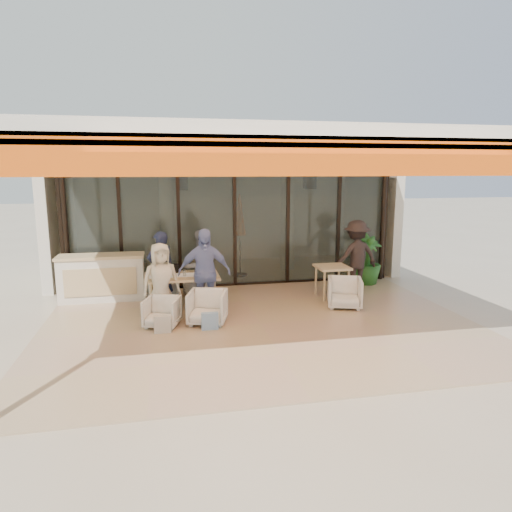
{
  "coord_description": "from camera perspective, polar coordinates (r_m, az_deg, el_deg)",
  "views": [
    {
      "loc": [
        -1.75,
        -8.0,
        2.86
      ],
      "look_at": [
        0.1,
        0.9,
        1.15
      ],
      "focal_mm": 32.0,
      "sensor_mm": 36.0,
      "label": 1
    }
  ],
  "objects": [
    {
      "name": "diner_navy",
      "position": [
        9.89,
        -11.81,
        -1.56
      ],
      "size": [
        0.68,
        0.56,
        1.61
      ],
      "primitive_type": "imported",
      "rotation": [
        0.0,
        0.0,
        3.48
      ],
      "color": "#171B34",
      "rests_on": "ground"
    },
    {
      "name": "host_counter",
      "position": [
        10.64,
        -18.69,
        -2.56
      ],
      "size": [
        1.85,
        0.65,
        1.04
      ],
      "color": "silver",
      "rests_on": "ground"
    },
    {
      "name": "side_table",
      "position": [
        10.4,
        9.5,
        -1.82
      ],
      "size": [
        0.7,
        0.7,
        0.74
      ],
      "color": "#D5B382",
      "rests_on": "ground"
    },
    {
      "name": "ground",
      "position": [
        8.67,
        0.57,
        -8.6
      ],
      "size": [
        70.0,
        70.0,
        0.0
      ],
      "primitive_type": "plane",
      "color": "#C6B293",
      "rests_on": "ground"
    },
    {
      "name": "chair_near_left",
      "position": [
        8.66,
        -11.67,
        -6.72
      ],
      "size": [
        0.74,
        0.72,
        0.62
      ],
      "primitive_type": "imported",
      "rotation": [
        0.0,
        0.0,
        -0.31
      ],
      "color": "white",
      "rests_on": "ground"
    },
    {
      "name": "tote_bag_cream",
      "position": [
        8.32,
        -11.62,
        -8.44
      ],
      "size": [
        0.3,
        0.1,
        0.34
      ],
      "primitive_type": "cube",
      "color": "silver",
      "rests_on": "ground"
    },
    {
      "name": "diner_grey",
      "position": [
        9.92,
        -6.96,
        -1.34
      ],
      "size": [
        0.95,
        0.84,
        1.62
      ],
      "primitive_type": "imported",
      "rotation": [
        0.0,
        0.0,
        3.48
      ],
      "color": "slate",
      "rests_on": "ground"
    },
    {
      "name": "diner_cream",
      "position": [
        9.02,
        -11.79,
        -3.1
      ],
      "size": [
        0.82,
        0.63,
        1.5
      ],
      "primitive_type": "imported",
      "rotation": [
        0.0,
        0.0,
        0.23
      ],
      "color": "beige",
      "rests_on": "ground"
    },
    {
      "name": "dining_table",
      "position": [
        9.49,
        -9.28,
        -2.73
      ],
      "size": [
        1.5,
        0.9,
        0.93
      ],
      "color": "#D5B382",
      "rests_on": "ground"
    },
    {
      "name": "chair_far_left",
      "position": [
        10.48,
        -11.72,
        -3.53
      ],
      "size": [
        0.76,
        0.73,
        0.66
      ],
      "primitive_type": "imported",
      "rotation": [
        0.0,
        0.0,
        3.37
      ],
      "color": "white",
      "rests_on": "ground"
    },
    {
      "name": "diner_periwinkle",
      "position": [
        9.03,
        -6.48,
        -2.09
      ],
      "size": [
        1.04,
        0.45,
        1.76
      ],
      "primitive_type": "imported",
      "rotation": [
        0.0,
        0.0,
        -0.02
      ],
      "color": "#7986C9",
      "rests_on": "ground"
    },
    {
      "name": "tote_bag_blue",
      "position": [
        8.36,
        -5.79,
        -8.18
      ],
      "size": [
        0.3,
        0.1,
        0.34
      ],
      "primitive_type": "cube",
      "color": "#99BFD8",
      "rests_on": "ground"
    },
    {
      "name": "chair_far_right",
      "position": [
        10.52,
        -7.13,
        -3.53
      ],
      "size": [
        0.7,
        0.68,
        0.59
      ],
      "primitive_type": "imported",
      "rotation": [
        0.0,
        0.0,
        3.43
      ],
      "color": "white",
      "rests_on": "ground"
    },
    {
      "name": "terrace_floor",
      "position": [
        8.67,
        0.57,
        -8.57
      ],
      "size": [
        8.0,
        6.0,
        0.01
      ],
      "primitive_type": "cube",
      "color": "tan",
      "rests_on": "ground"
    },
    {
      "name": "interior_block",
      "position": [
        13.44,
        -4.26,
        7.95
      ],
      "size": [
        9.05,
        3.62,
        3.52
      ],
      "color": "silver",
      "rests_on": "ground"
    },
    {
      "name": "terrace_structure",
      "position": [
        7.94,
        1.03,
        13.47
      ],
      "size": [
        8.0,
        6.0,
        3.4
      ],
      "color": "silver",
      "rests_on": "ground"
    },
    {
      "name": "side_chair",
      "position": [
        9.79,
        11.03,
        -4.36
      ],
      "size": [
        0.86,
        0.83,
        0.71
      ],
      "primitive_type": "imported",
      "rotation": [
        0.0,
        0.0,
        -0.33
      ],
      "color": "white",
      "rests_on": "ground"
    },
    {
      "name": "standing_woman",
      "position": [
        11.07,
        12.4,
        -0.01
      ],
      "size": [
        1.19,
        0.78,
        1.71
      ],
      "primitive_type": "imported",
      "rotation": [
        0.0,
        0.0,
        3.28
      ],
      "color": "black",
      "rests_on": "ground"
    },
    {
      "name": "chair_near_right",
      "position": [
        8.68,
        -6.09,
        -6.19
      ],
      "size": [
        0.83,
        0.8,
        0.71
      ],
      "primitive_type": "imported",
      "rotation": [
        0.0,
        0.0,
        -0.28
      ],
      "color": "white",
      "rests_on": "ground"
    },
    {
      "name": "potted_palm",
      "position": [
        11.85,
        13.66,
        -0.42
      ],
      "size": [
        0.89,
        0.89,
        1.29
      ],
      "primitive_type": "imported",
      "rotation": [
        0.0,
        0.0,
        0.28
      ],
      "color": "#1E5919",
      "rests_on": "ground"
    },
    {
      "name": "glass_storefront",
      "position": [
        11.21,
        -2.7,
        4.19
      ],
      "size": [
        8.08,
        0.1,
        3.2
      ],
      "color": "#9EADA3",
      "rests_on": "ground"
    }
  ]
}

